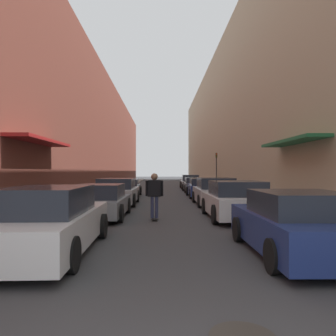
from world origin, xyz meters
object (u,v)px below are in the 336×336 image
at_px(parked_car_left_3, 127,188).
at_px(traffic_light, 216,166).
at_px(parked_car_right_0, 298,224).
at_px(parked_car_right_2, 215,192).
at_px(parked_car_right_4, 195,185).
at_px(skateboarder, 154,191).
at_px(parked_car_right_5, 190,182).
at_px(parked_car_right_1, 236,201).
at_px(parked_car_left_0, 50,221).
at_px(parked_car_right_3, 203,188).
at_px(parked_car_left_2, 117,192).
at_px(parked_car_left_1, 100,202).

bearing_deg(parked_car_left_3, traffic_light, 48.23).
distance_m(parked_car_right_0, parked_car_right_2, 9.90).
distance_m(parked_car_right_4, traffic_light, 4.74).
relative_size(skateboarder, traffic_light, 0.50).
height_order(parked_car_left_3, parked_car_right_5, parked_car_right_5).
bearing_deg(parked_car_right_1, skateboarder, -175.60).
xyz_separation_m(parked_car_left_0, parked_car_right_3, (5.12, 14.61, -0.06)).
height_order(parked_car_right_4, traffic_light, traffic_light).
xyz_separation_m(parked_car_left_2, parked_car_right_5, (5.09, 14.92, -0.00)).
relative_size(parked_car_right_2, traffic_light, 1.28).
bearing_deg(traffic_light, parked_car_left_0, -107.70).
bearing_deg(traffic_light, skateboarder, -105.92).
distance_m(parked_car_right_0, parked_car_right_1, 5.11).
height_order(parked_car_left_0, skateboarder, skateboarder).
distance_m(parked_car_left_0, parked_car_left_1, 5.17).
bearing_deg(parked_car_right_0, parked_car_right_2, 90.45).
xyz_separation_m(parked_car_left_1, parked_car_right_3, (5.02, 9.45, 0.01)).
height_order(parked_car_left_0, parked_car_right_2, parked_car_left_0).
xyz_separation_m(parked_car_right_4, parked_car_right_5, (0.07, 4.88, 0.06)).
height_order(parked_car_left_3, parked_car_right_1, parked_car_right_1).
relative_size(parked_car_right_2, parked_car_right_4, 1.02).
bearing_deg(parked_car_left_2, parked_car_right_1, -45.61).
bearing_deg(parked_car_right_2, parked_car_right_0, -89.55).
xyz_separation_m(parked_car_right_2, skateboarder, (-2.97, -5.02, 0.35)).
relative_size(parked_car_left_2, traffic_light, 1.26).
relative_size(parked_car_right_1, parked_car_right_3, 0.92).
xyz_separation_m(parked_car_right_2, parked_car_right_4, (0.03, 10.29, -0.07)).
bearing_deg(parked_car_right_4, parked_car_right_2, -90.17).
xyz_separation_m(parked_car_left_1, parked_car_right_2, (4.98, 4.44, 0.06)).
distance_m(parked_car_right_0, skateboarder, 5.77).
distance_m(parked_car_left_0, parked_car_right_3, 15.48).
relative_size(parked_car_left_0, parked_car_left_2, 1.12).
distance_m(parked_car_left_2, parked_car_right_3, 6.92).
bearing_deg(parked_car_right_5, skateboarder, -98.64).
height_order(parked_car_left_2, parked_car_right_2, parked_car_right_2).
height_order(parked_car_right_0, parked_car_right_3, parked_car_right_0).
bearing_deg(parked_car_right_1, parked_car_left_0, -136.33).
relative_size(parked_car_left_0, parked_car_left_1, 1.16).
height_order(parked_car_right_5, traffic_light, traffic_light).
xyz_separation_m(parked_car_right_1, parked_car_right_5, (0.14, 19.97, -0.01)).
distance_m(parked_car_left_3, traffic_light, 11.41).
relative_size(parked_car_left_3, parked_car_right_2, 1.00).
xyz_separation_m(parked_car_left_1, parked_car_left_2, (-0.01, 4.70, 0.05)).
relative_size(parked_car_left_3, parked_car_right_4, 1.02).
xyz_separation_m(parked_car_right_5, skateboarder, (-3.07, -20.19, 0.36)).
relative_size(parked_car_right_1, traffic_light, 1.24).
relative_size(parked_car_right_2, parked_car_right_5, 1.07).
xyz_separation_m(parked_car_left_0, parked_car_left_2, (0.09, 9.86, -0.01)).
bearing_deg(parked_car_right_4, parked_car_left_0, -104.41).
distance_m(parked_car_right_0, parked_car_right_3, 14.91).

